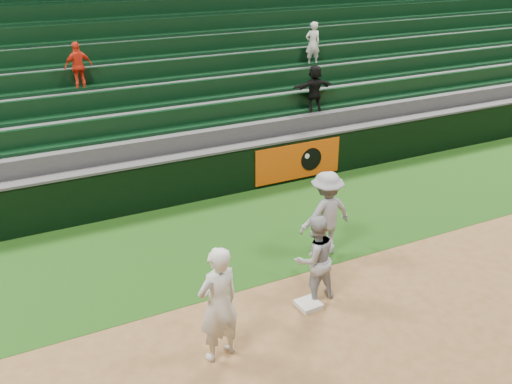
# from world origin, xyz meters

# --- Properties ---
(ground) EXTENTS (70.00, 70.00, 0.00)m
(ground) POSITION_xyz_m (0.00, 0.00, 0.00)
(ground) COLOR brown
(ground) RESTS_ON ground
(foul_grass) EXTENTS (36.00, 4.20, 0.01)m
(foul_grass) POSITION_xyz_m (0.00, 3.00, 0.00)
(foul_grass) COLOR #14370D
(foul_grass) RESTS_ON ground
(first_base) EXTENTS (0.43, 0.43, 0.09)m
(first_base) POSITION_xyz_m (0.19, -0.10, 0.05)
(first_base) COLOR silver
(first_base) RESTS_ON ground
(first_baseman) EXTENTS (0.81, 0.61, 1.98)m
(first_baseman) POSITION_xyz_m (-1.79, -0.60, 0.99)
(first_baseman) COLOR silver
(first_baseman) RESTS_ON ground
(baserunner) EXTENTS (0.83, 0.66, 1.69)m
(baserunner) POSITION_xyz_m (0.40, 0.09, 0.84)
(baserunner) COLOR #9FA2AA
(baserunner) RESTS_ON ground
(base_coach) EXTENTS (1.22, 0.73, 1.84)m
(base_coach) POSITION_xyz_m (1.51, 1.39, 0.93)
(base_coach) COLOR #90929C
(base_coach) RESTS_ON foul_grass
(field_wall) EXTENTS (36.00, 0.45, 1.25)m
(field_wall) POSITION_xyz_m (0.03, 5.20, 0.63)
(field_wall) COLOR black
(field_wall) RESTS_ON ground
(stadium_seating) EXTENTS (36.00, 5.95, 4.85)m
(stadium_seating) POSITION_xyz_m (0.00, 8.97, 1.70)
(stadium_seating) COLOR #38383A
(stadium_seating) RESTS_ON ground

